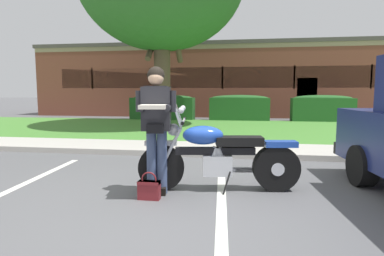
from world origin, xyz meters
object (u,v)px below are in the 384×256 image
at_px(hedge_center_right, 322,108).
at_px(brick_building, 227,82).
at_px(motorcycle, 224,156).
at_px(hedge_left, 163,107).
at_px(handbag, 149,188).
at_px(rider_person, 156,120).
at_px(hedge_center_left, 239,107).

distance_m(hedge_center_right, brick_building, 8.10).
relative_size(motorcycle, hedge_left, 0.72).
bearing_deg(handbag, rider_person, 81.73).
height_order(hedge_left, brick_building, brick_building).
bearing_deg(brick_building, hedge_center_right, -54.09).
relative_size(hedge_left, hedge_center_left, 1.12).
distance_m(handbag, brick_building, 18.20).
bearing_deg(handbag, brick_building, 89.87).
bearing_deg(rider_person, hedge_left, 103.82).
distance_m(hedge_left, hedge_center_right, 7.49).
bearing_deg(handbag, hedge_center_left, 85.19).
xyz_separation_m(handbag, hedge_left, (-2.76, 11.64, 0.51)).
bearing_deg(handbag, hedge_left, 103.36).
distance_m(motorcycle, hedge_left, 11.69).
bearing_deg(brick_building, hedge_left, -113.45).
height_order(hedge_left, hedge_center_left, same).
bearing_deg(brick_building, rider_person, -90.01).
relative_size(hedge_left, brick_building, 0.14).
relative_size(hedge_center_left, brick_building, 0.13).
height_order(rider_person, hedge_left, rider_person).
relative_size(motorcycle, brick_building, 0.10).
xyz_separation_m(hedge_left, hedge_center_right, (7.49, -0.00, 0.00)).
relative_size(handbag, hedge_center_right, 0.13).
bearing_deg(hedge_center_right, rider_person, -112.37).
xyz_separation_m(hedge_left, brick_building, (2.80, 6.46, 1.40)).
distance_m(handbag, hedge_center_right, 12.57).
bearing_deg(rider_person, hedge_center_right, 67.63).
bearing_deg(handbag, hedge_center_right, 67.91).
bearing_deg(brick_building, motorcycle, -87.11).
relative_size(rider_person, brick_building, 0.08).
bearing_deg(motorcycle, brick_building, 92.89).
distance_m(motorcycle, hedge_center_left, 11.09).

